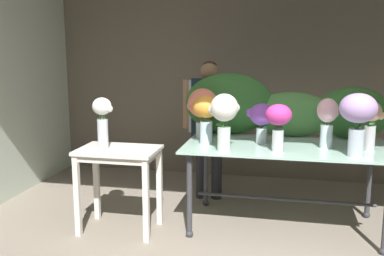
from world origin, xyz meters
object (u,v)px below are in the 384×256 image
Objects in this scene: vase_blush_hydrangea at (327,119)px; vase_lilac_snapdragons at (358,115)px; vase_violet_peonies at (261,118)px; side_table_white at (119,161)px; vase_magenta_freesia at (278,121)px; vase_sunset_tulips at (206,113)px; florist at (209,116)px; vase_white_roses_tall at (103,119)px; vase_ivory_roses at (224,115)px; display_table_glass at (285,156)px; vase_coral_anemones at (202,107)px; vase_peach_dahlias at (370,121)px.

vase_lilac_snapdragons is at bearing -51.83° from vase_blush_hydrangea.
side_table_white is at bearing -163.17° from vase_violet_peonies.
vase_magenta_freesia is 0.69m from vase_sunset_tulips.
vase_magenta_freesia is (-0.43, -0.23, 0.01)m from vase_blush_hydrangea.
florist is at bearing 148.82° from vase_blush_hydrangea.
vase_white_roses_tall is (-2.23, -0.05, -0.10)m from vase_lilac_snapdragons.
vase_ivory_roses is 0.32m from vase_sunset_tulips.
vase_white_roses_tall reaches higher than display_table_glass.
florist is at bearing 132.79° from vase_violet_peonies.
vase_sunset_tulips is 0.96m from vase_white_roses_tall.
vase_violet_peonies is (0.61, -0.66, 0.11)m from florist.
vase_lilac_snapdragons is (0.57, -0.33, 0.46)m from display_table_glass.
florist is 1.10m from vase_ivory_roses.
vase_violet_peonies is 0.77× the size of vase_coral_anemones.
vase_white_roses_tall is at bearing -170.93° from vase_blush_hydrangea.
vase_violet_peonies is at bearing -47.21° from florist.
florist is 4.10× the size of vase_violet_peonies.
display_table_glass is at bearing 173.36° from vase_peach_dahlias.
vase_blush_hydrangea reaches higher than vase_magenta_freesia.
vase_coral_anemones reaches higher than display_table_glass.
vase_lilac_snapdragons is (0.64, -0.04, 0.08)m from vase_magenta_freesia.
vase_violet_peonies is at bearing 173.59° from vase_blush_hydrangea.
vase_magenta_freesia is at bearing -61.22° from vase_violet_peonies.
vase_magenta_freesia is (0.77, -0.96, 0.13)m from florist.
vase_white_roses_tall is at bearing -164.54° from vase_sunset_tulips.
vase_white_roses_tall is at bearing -164.78° from vase_violet_peonies.
vase_ivory_roses reaches higher than side_table_white.
vase_magenta_freesia is at bearing -31.73° from vase_coral_anemones.
side_table_white is 1.75× the size of vase_blush_hydrangea.
vase_coral_anemones reaches higher than vase_peach_dahlias.
vase_white_roses_tall is at bearing -145.85° from vase_coral_anemones.
side_table_white is 2.29m from vase_peach_dahlias.
vase_coral_anemones reaches higher than vase_violet_peonies.
display_table_glass is 0.81m from vase_peach_dahlias.
display_table_glass is 4.14× the size of vase_blush_hydrangea.
vase_sunset_tulips is (0.78, 0.25, 0.44)m from side_table_white.
vase_blush_hydrangea is 0.89× the size of vase_ivory_roses.
display_table_glass is 0.49m from vase_magenta_freesia.
vase_ivory_roses reaches higher than vase_sunset_tulips.
vase_sunset_tulips is at bearing -176.52° from vase_blush_hydrangea.
side_table_white is 1.94m from vase_blush_hydrangea.
display_table_glass is at bearing -38.02° from florist.
vase_ivory_roses is at bearing -73.31° from florist.
vase_white_roses_tall is at bearing -127.80° from florist.
vase_magenta_freesia is 0.34m from vase_violet_peonies.
florist reaches higher than display_table_glass.
vase_white_roses_tall is at bearing -166.90° from display_table_glass.
vase_sunset_tulips reaches higher than vase_peach_dahlias.
vase_sunset_tulips is 1.05× the size of vase_peach_dahlias.
vase_blush_hydrangea is at bearing 9.74° from side_table_white.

